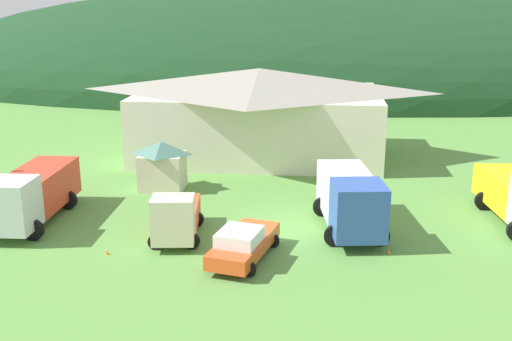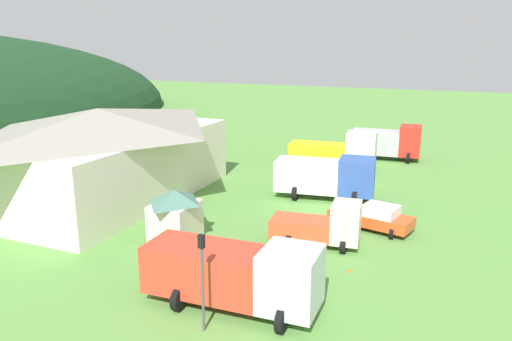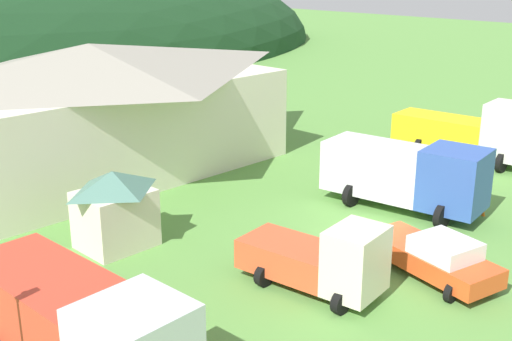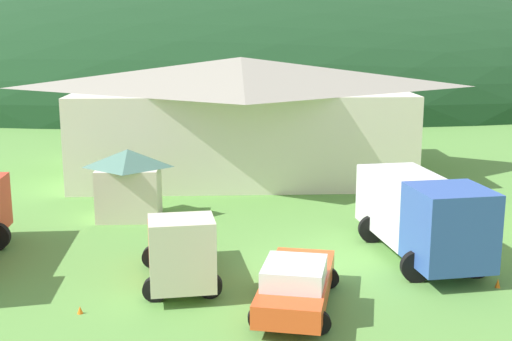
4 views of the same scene
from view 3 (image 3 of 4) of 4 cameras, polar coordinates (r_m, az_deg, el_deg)
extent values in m
plane|color=#5B9342|center=(27.22, 9.61, -6.31)|extent=(200.00, 200.00, 0.00)
cube|color=silver|center=(37.08, -13.99, 4.11)|extent=(18.47, 11.92, 5.07)
pyramid|color=gray|center=(36.44, -14.40, 9.34)|extent=(19.95, 12.87, 1.78)
cube|color=beige|center=(26.76, -12.23, -4.16)|extent=(2.76, 2.34, 2.37)
pyramid|color=#4C7A6B|center=(26.21, -12.45, -0.92)|extent=(2.98, 2.53, 0.83)
cube|color=black|center=(16.42, -10.43, -14.06)|extent=(1.43, 1.98, 0.84)
cube|color=red|center=(19.86, -17.65, -11.33)|extent=(2.74, 5.63, 2.17)
cylinder|color=black|center=(21.50, -15.88, -12.10)|extent=(1.10, 0.30, 1.10)
cube|color=beige|center=(22.05, 8.74, -7.86)|extent=(2.24, 1.85, 2.30)
cube|color=black|center=(21.80, 8.98, -6.71)|extent=(1.26, 1.41, 0.73)
cube|color=#DB512D|center=(23.52, 3.09, -7.58)|extent=(2.49, 3.81, 1.09)
cylinder|color=black|center=(23.26, 9.67, -9.63)|extent=(0.80, 0.30, 0.80)
cylinder|color=black|center=(21.89, 7.45, -11.39)|extent=(0.80, 0.30, 0.80)
cylinder|color=black|center=(24.68, 3.20, -7.69)|extent=(0.80, 0.30, 0.80)
cylinder|color=black|center=(23.39, 0.73, -9.18)|extent=(0.80, 0.30, 0.80)
cube|color=#3356AD|center=(29.79, 17.00, -0.77)|extent=(2.84, 2.90, 2.71)
cube|color=black|center=(29.57, 17.34, 0.27)|extent=(1.62, 2.23, 0.87)
cube|color=silver|center=(31.18, 10.61, 0.20)|extent=(3.15, 5.13, 2.35)
cylinder|color=black|center=(31.22, 17.49, -2.60)|extent=(1.10, 0.30, 1.10)
cylinder|color=black|center=(29.25, 16.00, -3.85)|extent=(1.10, 0.30, 1.10)
cylinder|color=black|center=(32.80, 10.23, -1.05)|extent=(1.10, 0.30, 1.10)
cylinder|color=black|center=(30.93, 8.36, -2.13)|extent=(1.10, 0.30, 1.10)
cube|color=silver|center=(38.47, 21.47, 3.19)|extent=(2.60, 2.83, 3.07)
cube|color=yellow|center=(39.94, 15.95, 3.31)|extent=(2.85, 5.57, 1.79)
cylinder|color=black|center=(37.91, 20.71, 0.65)|extent=(1.10, 0.30, 1.10)
cylinder|color=black|center=(41.39, 15.41, 2.58)|extent=(1.10, 0.30, 1.10)
cylinder|color=black|center=(39.57, 14.18, 1.98)|extent=(1.10, 0.30, 1.10)
cube|color=#E34E21|center=(24.83, 15.04, -7.42)|extent=(3.10, 5.53, 0.70)
cube|color=silver|center=(24.19, 16.25, -6.51)|extent=(2.24, 2.44, 0.62)
cylinder|color=black|center=(24.59, 19.41, -9.03)|extent=(0.68, 0.24, 0.68)
cylinder|color=black|center=(23.36, 16.71, -10.22)|extent=(0.68, 0.24, 0.68)
cylinder|color=black|center=(26.64, 13.47, -6.32)|extent=(0.68, 0.24, 0.68)
cylinder|color=black|center=(25.51, 10.72, -7.25)|extent=(0.68, 0.24, 0.68)
cone|color=orange|center=(31.38, 19.28, -3.76)|extent=(0.36, 0.36, 0.61)
camera|label=1|loc=(28.11, 79.95, 5.00)|focal=42.45mm
camera|label=2|loc=(11.97, -107.98, -2.91)|focal=34.97mm
camera|label=4|loc=(20.09, 70.47, -1.14)|focal=47.37mm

